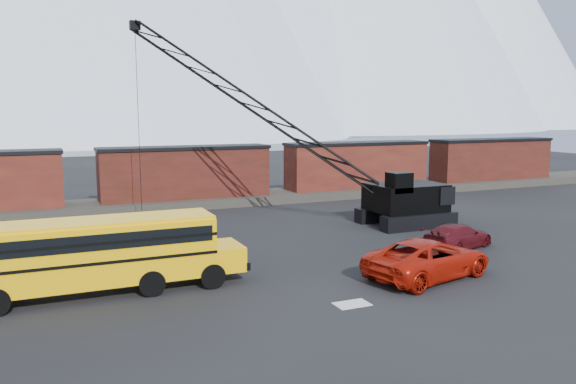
# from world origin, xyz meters

# --- Properties ---
(ground) EXTENTS (160.00, 160.00, 0.00)m
(ground) POSITION_xyz_m (0.00, 0.00, 0.00)
(ground) COLOR black
(ground) RESTS_ON ground
(gravel_berm) EXTENTS (120.00, 5.00, 0.70)m
(gravel_berm) POSITION_xyz_m (0.00, 22.00, 0.35)
(gravel_berm) COLOR #423D36
(gravel_berm) RESTS_ON ground
(boxcar_mid) EXTENTS (13.70, 3.10, 4.17)m
(boxcar_mid) POSITION_xyz_m (0.00, 22.00, 2.76)
(boxcar_mid) COLOR #571A18
(boxcar_mid) RESTS_ON gravel_berm
(boxcar_east_near) EXTENTS (13.70, 3.10, 4.17)m
(boxcar_east_near) POSITION_xyz_m (16.00, 22.00, 2.76)
(boxcar_east_near) COLOR #411213
(boxcar_east_near) RESTS_ON gravel_berm
(boxcar_east_far) EXTENTS (13.70, 3.10, 4.17)m
(boxcar_east_far) POSITION_xyz_m (32.00, 22.00, 2.76)
(boxcar_east_far) COLOR #571A18
(boxcar_east_far) RESTS_ON gravel_berm
(snow_patch) EXTENTS (1.40, 0.90, 0.02)m
(snow_patch) POSITION_xyz_m (0.50, -4.00, 0.01)
(snow_patch) COLOR silver
(snow_patch) RESTS_ON ground
(school_bus) EXTENTS (11.65, 2.65, 3.19)m
(school_bus) POSITION_xyz_m (-8.48, 1.36, 1.79)
(school_bus) COLOR #FFB805
(school_bus) RESTS_ON ground
(red_pickup) EXTENTS (7.03, 4.42, 1.81)m
(red_pickup) POSITION_xyz_m (5.57, -2.20, 0.91)
(red_pickup) COLOR #B01708
(red_pickup) RESTS_ON ground
(maroon_suv) EXTENTS (5.22, 3.35, 1.41)m
(maroon_suv) POSITION_xyz_m (10.55, 1.68, 0.70)
(maroon_suv) COLOR #4E0E13
(maroon_suv) RESTS_ON ground
(crawler_crane) EXTENTS (19.46, 10.98, 13.83)m
(crawler_crane) POSITION_xyz_m (2.92, 12.70, 7.78)
(crawler_crane) COLOR black
(crawler_crane) RESTS_ON ground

